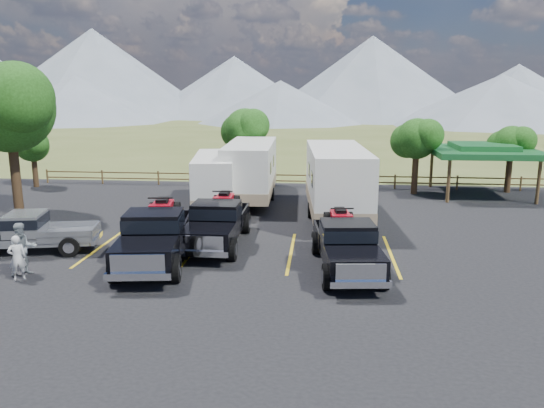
# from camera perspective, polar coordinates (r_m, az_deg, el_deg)

# --- Properties ---
(ground) EXTENTS (320.00, 320.00, 0.00)m
(ground) POSITION_cam_1_polar(r_m,az_deg,el_deg) (18.07, -5.12, -8.97)
(ground) COLOR #485524
(ground) RESTS_ON ground
(asphalt_lot) EXTENTS (44.00, 34.00, 0.04)m
(asphalt_lot) POSITION_cam_1_polar(r_m,az_deg,el_deg) (20.84, -3.62, -5.94)
(asphalt_lot) COLOR black
(asphalt_lot) RESTS_ON ground
(stall_lines) EXTENTS (12.12, 5.50, 0.01)m
(stall_lines) POSITION_cam_1_polar(r_m,az_deg,el_deg) (21.77, -3.22, -5.06)
(stall_lines) COLOR gold
(stall_lines) RESTS_ON asphalt_lot
(tree_big_nw) EXTENTS (5.54, 5.18, 7.84)m
(tree_big_nw) POSITION_cam_1_polar(r_m,az_deg,el_deg) (30.02, -26.53, 9.25)
(tree_big_nw) COLOR #312013
(tree_big_nw) RESTS_ON ground
(tree_ne_a) EXTENTS (3.11, 2.92, 4.76)m
(tree_ne_a) POSITION_cam_1_polar(r_m,az_deg,el_deg) (34.19, 15.27, 6.77)
(tree_ne_a) COLOR #312013
(tree_ne_a) RESTS_ON ground
(tree_ne_b) EXTENTS (2.77, 2.59, 4.27)m
(tree_ne_b) POSITION_cam_1_polar(r_m,az_deg,el_deg) (36.67, 24.31, 5.91)
(tree_ne_b) COLOR #312013
(tree_ne_b) RESTS_ON ground
(tree_north) EXTENTS (3.46, 3.24, 5.25)m
(tree_north) POSITION_cam_1_polar(r_m,az_deg,el_deg) (36.03, -2.93, 8.01)
(tree_north) COLOR #312013
(tree_north) RESTS_ON ground
(tree_nw_small) EXTENTS (2.59, 2.43, 3.85)m
(tree_nw_small) POSITION_cam_1_polar(r_m,az_deg,el_deg) (38.83, -24.37, 5.69)
(tree_nw_small) COLOR #312013
(tree_nw_small) RESTS_ON ground
(rail_fence) EXTENTS (36.12, 0.12, 1.00)m
(rail_fence) POSITION_cam_1_polar(r_m,az_deg,el_deg) (35.56, 3.46, 2.71)
(rail_fence) COLOR brown
(rail_fence) RESTS_ON ground
(pavilion) EXTENTS (6.20, 6.20, 3.22)m
(pavilion) POSITION_cam_1_polar(r_m,az_deg,el_deg) (35.15, 21.72, 5.33)
(pavilion) COLOR brown
(pavilion) RESTS_ON ground
(mountain_range) EXTENTS (209.00, 71.00, 20.00)m
(mountain_range) POSITION_cam_1_polar(r_m,az_deg,el_deg) (122.99, 0.38, 12.97)
(mountain_range) COLOR slate
(mountain_range) RESTS_ON ground
(rig_left) EXTENTS (3.07, 6.95, 2.24)m
(rig_left) POSITION_cam_1_polar(r_m,az_deg,el_deg) (20.68, -12.40, -3.17)
(rig_left) COLOR black
(rig_left) RESTS_ON asphalt_lot
(rig_center) EXTENTS (2.23, 6.25, 2.08)m
(rig_center) POSITION_cam_1_polar(r_m,az_deg,el_deg) (22.53, -5.86, -1.86)
(rig_center) COLOR black
(rig_center) RESTS_ON asphalt_lot
(rig_right) EXTENTS (2.66, 6.25, 2.03)m
(rig_right) POSITION_cam_1_polar(r_m,az_deg,el_deg) (19.58, 7.98, -4.19)
(rig_right) COLOR black
(rig_right) RESTS_ON asphalt_lot
(trailer_left) EXTENTS (3.10, 8.31, 2.87)m
(trailer_left) POSITION_cam_1_polar(r_m,az_deg,el_deg) (29.79, -6.19, 2.60)
(trailer_left) COLOR silver
(trailer_left) RESTS_ON asphalt_lot
(trailer_center) EXTENTS (2.87, 9.93, 3.45)m
(trailer_center) POSITION_cam_1_polar(r_m,az_deg,el_deg) (30.88, -2.29, 3.58)
(trailer_center) COLOR silver
(trailer_center) RESTS_ON asphalt_lot
(trailer_right) EXTENTS (3.30, 10.48, 3.63)m
(trailer_right) POSITION_cam_1_polar(r_m,az_deg,el_deg) (26.72, 6.97, 2.32)
(trailer_right) COLOR silver
(trailer_right) RESTS_ON asphalt_lot
(pickup_silver) EXTENTS (5.65, 2.80, 1.62)m
(pickup_silver) POSITION_cam_1_polar(r_m,az_deg,el_deg) (23.53, -24.58, -2.73)
(pickup_silver) COLOR gray
(pickup_silver) RESTS_ON asphalt_lot
(person_a) EXTENTS (0.70, 0.64, 1.60)m
(person_a) POSITION_cam_1_polar(r_m,az_deg,el_deg) (20.31, -25.74, -5.25)
(person_a) COLOR beige
(person_a) RESTS_ON asphalt_lot
(person_b) EXTENTS (1.17, 1.15, 1.90)m
(person_b) POSITION_cam_1_polar(r_m,az_deg,el_deg) (20.76, -25.24, -4.40)
(person_b) COLOR gray
(person_b) RESTS_ON asphalt_lot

